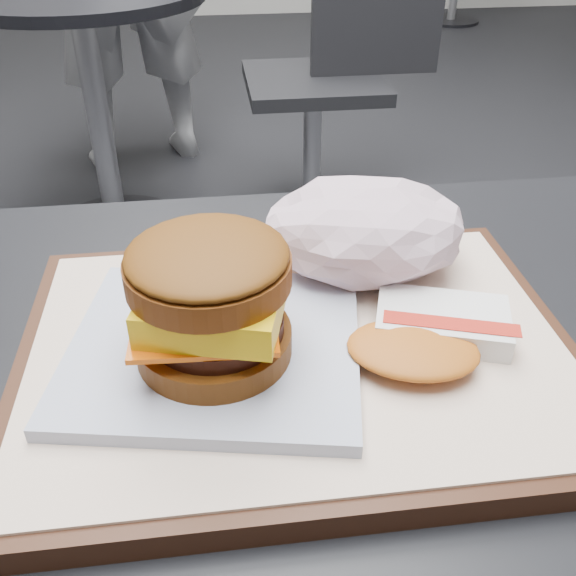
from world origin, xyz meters
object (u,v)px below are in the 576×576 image
at_px(crumpled_wrapper, 366,230).
at_px(neighbor_table, 89,63).
at_px(breakfast_sandwich, 213,312).
at_px(neighbor_chair, 336,65).
at_px(serving_tray, 298,353).
at_px(hash_brown, 429,333).
at_px(customer_table, 262,562).

xyz_separation_m(crumpled_wrapper, neighbor_table, (-0.45, 1.53, -0.27)).
height_order(breakfast_sandwich, neighbor_chair, breakfast_sandwich).
distance_m(serving_tray, crumpled_wrapper, 0.12).
relative_size(breakfast_sandwich, hash_brown, 1.67).
distance_m(customer_table, crumpled_wrapper, 0.28).
relative_size(crumpled_wrapper, neighbor_chair, 0.18).
relative_size(customer_table, hash_brown, 6.12).
bearing_deg(hash_brown, customer_table, -172.43).
bearing_deg(hash_brown, neighbor_table, 106.04).
bearing_deg(serving_tray, hash_brown, -10.07).
xyz_separation_m(serving_tray, breakfast_sandwich, (-0.06, -0.01, 0.05)).
bearing_deg(serving_tray, customer_table, -136.25).
height_order(crumpled_wrapper, neighbor_table, crumpled_wrapper).
distance_m(customer_table, serving_tray, 0.20).
relative_size(hash_brown, neighbor_table, 0.17).
bearing_deg(serving_tray, neighbor_table, 103.31).
xyz_separation_m(neighbor_table, neighbor_chair, (0.73, 0.03, -0.04)).
bearing_deg(neighbor_chair, neighbor_table, -177.36).
relative_size(customer_table, breakfast_sandwich, 3.67).
xyz_separation_m(breakfast_sandwich, neighbor_table, (-0.33, 1.63, -0.28)).
bearing_deg(customer_table, crumpled_wrapper, 50.23).
xyz_separation_m(hash_brown, crumpled_wrapper, (-0.02, 0.10, 0.02)).
xyz_separation_m(breakfast_sandwich, neighbor_chair, (0.41, 1.66, -0.32)).
relative_size(hash_brown, crumpled_wrapper, 0.83).
distance_m(customer_table, neighbor_chair, 1.73).
distance_m(serving_tray, neighbor_chair, 1.71).
distance_m(breakfast_sandwich, crumpled_wrapper, 0.16).
xyz_separation_m(customer_table, hash_brown, (0.12, 0.02, 0.22)).
distance_m(breakfast_sandwich, neighbor_chair, 1.74).
bearing_deg(breakfast_sandwich, customer_table, -39.35).
height_order(breakfast_sandwich, hash_brown, breakfast_sandwich).
bearing_deg(customer_table, neighbor_table, 101.98).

